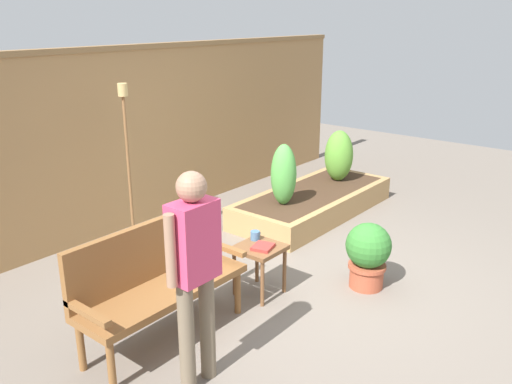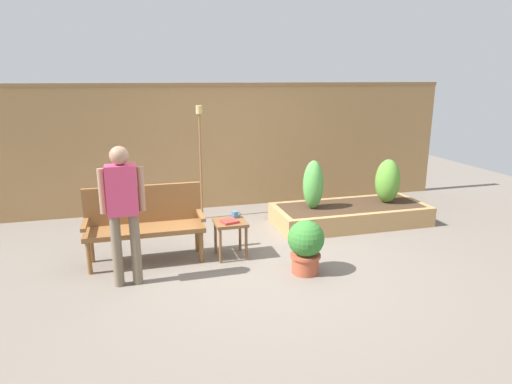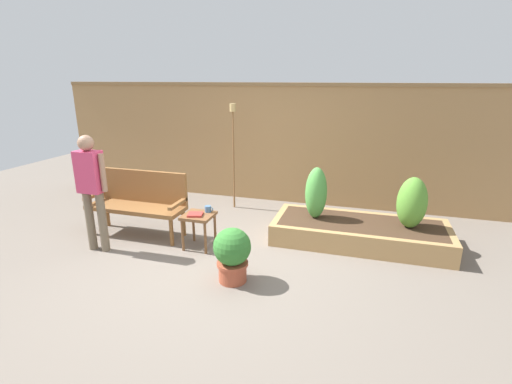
% 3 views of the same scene
% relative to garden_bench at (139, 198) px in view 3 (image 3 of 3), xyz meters
% --- Properties ---
extents(ground_plane, '(14.00, 14.00, 0.00)m').
position_rel_garden_bench_xyz_m(ground_plane, '(1.41, -0.48, -0.54)').
color(ground_plane, '#70665B').
extents(fence_back, '(8.40, 0.14, 2.16)m').
position_rel_garden_bench_xyz_m(fence_back, '(1.41, 2.12, 0.55)').
color(fence_back, '#A37A4C').
rests_on(fence_back, ground_plane).
extents(garden_bench, '(1.44, 0.48, 0.94)m').
position_rel_garden_bench_xyz_m(garden_bench, '(0.00, 0.00, 0.00)').
color(garden_bench, brown).
rests_on(garden_bench, ground_plane).
extents(side_table, '(0.40, 0.40, 0.48)m').
position_rel_garden_bench_xyz_m(side_table, '(1.05, -0.21, -0.15)').
color(side_table, brown).
rests_on(side_table, ground_plane).
extents(cup_on_table, '(0.12, 0.09, 0.09)m').
position_rel_garden_bench_xyz_m(cup_on_table, '(1.14, -0.08, -0.02)').
color(cup_on_table, teal).
rests_on(cup_on_table, side_table).
extents(book_on_table, '(0.23, 0.21, 0.03)m').
position_rel_garden_bench_xyz_m(book_on_table, '(1.03, -0.26, -0.05)').
color(book_on_table, '#B2332D').
rests_on(book_on_table, side_table).
extents(potted_boxwood, '(0.43, 0.43, 0.64)m').
position_rel_garden_bench_xyz_m(potted_boxwood, '(1.79, -0.92, -0.19)').
color(potted_boxwood, '#A84C33').
rests_on(potted_boxwood, ground_plane).
extents(raised_planter_bed, '(2.40, 1.00, 0.30)m').
position_rel_garden_bench_xyz_m(raised_planter_bed, '(3.15, 0.58, -0.39)').
color(raised_planter_bed, '#AD8451').
rests_on(raised_planter_bed, ground_plane).
extents(shrub_near_bench, '(0.31, 0.31, 0.74)m').
position_rel_garden_bench_xyz_m(shrub_near_bench, '(2.51, 0.60, 0.13)').
color(shrub_near_bench, brown).
rests_on(shrub_near_bench, raised_planter_bed).
extents(shrub_far_corner, '(0.39, 0.39, 0.70)m').
position_rel_garden_bench_xyz_m(shrub_far_corner, '(3.78, 0.60, 0.10)').
color(shrub_far_corner, brown).
rests_on(shrub_far_corner, raised_planter_bed).
extents(tiki_torch, '(0.10, 0.10, 1.83)m').
position_rel_garden_bench_xyz_m(tiki_torch, '(0.94, 1.49, 0.69)').
color(tiki_torch, brown).
rests_on(tiki_torch, ground_plane).
extents(person_by_bench, '(0.47, 0.20, 1.56)m').
position_rel_garden_bench_xyz_m(person_by_bench, '(-0.22, -0.68, 0.39)').
color(person_by_bench, '#70604C').
rests_on(person_by_bench, ground_plane).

